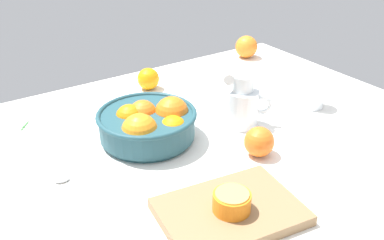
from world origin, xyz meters
TOP-DOWN VIEW (x-y plane):
  - ground_plane at (0.00, 0.00)cm, footprint 131.61×107.88cm
  - fruit_bowl at (-10.19, 11.04)cm, footprint 24.66×24.66cm
  - juice_pitcher at (14.02, 4.64)cm, footprint 12.08×9.22cm
  - juice_glass at (37.86, 2.08)cm, footprint 6.71×6.71cm
  - cutting_board at (-11.19, -22.51)cm, footprint 28.73×22.23cm
  - orange_half_0 at (-11.48, -23.23)cm, footprint 7.22×7.22cm
  - loose_orange_0 at (7.97, -8.97)cm, footprint 7.15×7.15cm
  - loose_orange_1 at (4.97, 39.17)cm, footprint 6.83×6.83cm
  - loose_orange_2 at (49.21, 44.58)cm, footprint 8.16×8.16cm
  - spoon at (-31.10, 5.52)cm, footprint 14.60×5.90cm
  - herb_sprig_0 at (-34.24, 35.91)cm, footprint 3.65×4.66cm

SIDE VIEW (x-z plane):
  - ground_plane at x=0.00cm, z-range -3.00..0.00cm
  - herb_sprig_0 at x=-34.24cm, z-range -0.19..0.72cm
  - spoon at x=-31.10cm, z-range -0.07..0.93cm
  - cutting_board at x=-11.19cm, z-range 0.00..2.22cm
  - loose_orange_1 at x=4.97cm, z-range 0.00..6.83cm
  - loose_orange_0 at x=7.97cm, z-range 0.00..7.15cm
  - juice_glass at x=37.86cm, z-range -0.63..8.68cm
  - loose_orange_2 at x=49.21cm, z-range 0.00..8.16cm
  - orange_half_0 at x=-11.48cm, z-range 2.19..6.14cm
  - fruit_bowl at x=-10.19cm, z-range -0.52..10.09cm
  - juice_pitcher at x=14.02cm, z-range -2.19..12.76cm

